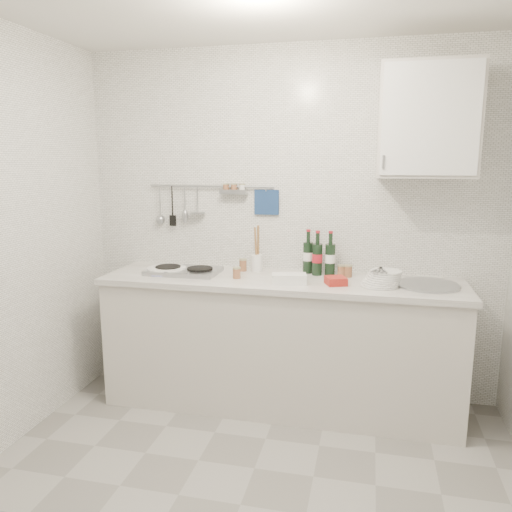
{
  "coord_description": "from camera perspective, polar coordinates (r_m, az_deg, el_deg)",
  "views": [
    {
      "loc": [
        0.58,
        -2.16,
        1.71
      ],
      "look_at": [
        -0.13,
        0.9,
        1.11
      ],
      "focal_mm": 35.0,
      "sensor_mm": 36.0,
      "label": 1
    }
  ],
  "objects": [
    {
      "name": "jar_d",
      "position": [
        3.39,
        -2.22,
        -1.92
      ],
      "size": [
        0.06,
        0.06,
        0.08
      ],
      "rotation": [
        0.0,
        0.0,
        0.21
      ],
      "color": "brown",
      "rests_on": "counter"
    },
    {
      "name": "counter",
      "position": [
        3.55,
        2.88,
        -10.21
      ],
      "size": [
        2.44,
        0.64,
        0.96
      ],
      "color": "beige",
      "rests_on": "floor"
    },
    {
      "name": "back_wall",
      "position": [
        3.63,
        3.74,
        3.61
      ],
      "size": [
        3.0,
        0.02,
        2.5
      ],
      "primitive_type": "cube",
      "color": "silver",
      "rests_on": "floor"
    },
    {
      "name": "utensil_crock",
      "position": [
        3.58,
        0.09,
        -0.53
      ],
      "size": [
        0.08,
        0.08,
        0.34
      ],
      "rotation": [
        0.0,
        0.0,
        0.24
      ],
      "color": "white",
      "rests_on": "counter"
    },
    {
      "name": "wall_rail",
      "position": [
        3.72,
        -5.46,
        6.48
      ],
      "size": [
        0.98,
        0.09,
        0.34
      ],
      "color": "#93969B",
      "rests_on": "back_wall"
    },
    {
      "name": "jar_c",
      "position": [
        3.48,
        10.46,
        -1.68
      ],
      "size": [
        0.06,
        0.06,
        0.08
      ],
      "rotation": [
        0.0,
        0.0,
        -0.29
      ],
      "color": "brown",
      "rests_on": "counter"
    },
    {
      "name": "jar_b",
      "position": [
        3.48,
        9.76,
        -1.66
      ],
      "size": [
        0.06,
        0.06,
        0.08
      ],
      "rotation": [
        0.0,
        0.0,
        0.17
      ],
      "color": "brown",
      "rests_on": "counter"
    },
    {
      "name": "wine_bottles",
      "position": [
        3.5,
        7.15,
        0.38
      ],
      "size": [
        0.23,
        0.13,
        0.31
      ],
      "rotation": [
        0.0,
        0.0,
        -0.28
      ],
      "color": "black",
      "rests_on": "counter"
    },
    {
      "name": "strawberry_punnet",
      "position": [
        3.26,
        9.1,
        -2.81
      ],
      "size": [
        0.16,
        0.16,
        0.05
      ],
      "primitive_type": "cube",
      "rotation": [
        0.0,
        0.0,
        0.39
      ],
      "color": "red",
      "rests_on": "counter"
    },
    {
      "name": "butter_dish",
      "position": [
        3.24,
        3.8,
        -2.62
      ],
      "size": [
        0.24,
        0.15,
        0.07
      ],
      "primitive_type": "cube",
      "rotation": [
        0.0,
        0.0,
        0.21
      ],
      "color": "white",
      "rests_on": "counter"
    },
    {
      "name": "floor",
      "position": [
        2.81,
        -1.8,
        -26.55
      ],
      "size": [
        3.0,
        3.0,
        0.0
      ],
      "primitive_type": "plane",
      "color": "slate",
      "rests_on": "ground"
    },
    {
      "name": "plate_stack_sink",
      "position": [
        3.28,
        14.25,
        -2.5
      ],
      "size": [
        0.26,
        0.25,
        0.11
      ],
      "rotation": [
        0.0,
        0.0,
        -0.09
      ],
      "color": "white",
      "rests_on": "counter"
    },
    {
      "name": "jar_a",
      "position": [
        3.61,
        -1.5,
        -1.01
      ],
      "size": [
        0.06,
        0.06,
        0.09
      ],
      "rotation": [
        0.0,
        0.0,
        0.03
      ],
      "color": "brown",
      "rests_on": "counter"
    },
    {
      "name": "wall_cabinet",
      "position": [
        3.4,
        19.01,
        14.38
      ],
      "size": [
        0.6,
        0.38,
        0.7
      ],
      "color": "beige",
      "rests_on": "back_wall"
    },
    {
      "name": "plate_stack_hob",
      "position": [
        3.62,
        -10.28,
        -1.58
      ],
      "size": [
        0.3,
        0.29,
        0.04
      ],
      "rotation": [
        0.0,
        0.0,
        0.19
      ],
      "color": "#5054B5",
      "rests_on": "counter"
    }
  ]
}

